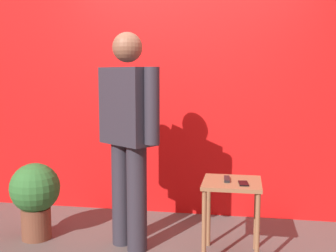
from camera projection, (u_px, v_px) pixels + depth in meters
back_wall_red at (193, 84)px, 4.39m from camera, size 5.60×0.12×2.73m
standing_person at (128, 130)px, 3.52m from camera, size 0.65×0.51×1.81m
side_table at (232, 196)px, 3.37m from camera, size 0.46×0.46×0.63m
cell_phone at (243, 183)px, 3.27m from camera, size 0.09×0.15×0.01m
tv_remote at (227, 179)px, 3.39m from camera, size 0.05×0.17×0.02m
potted_plant at (35, 194)px, 3.77m from camera, size 0.44×0.44×0.69m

